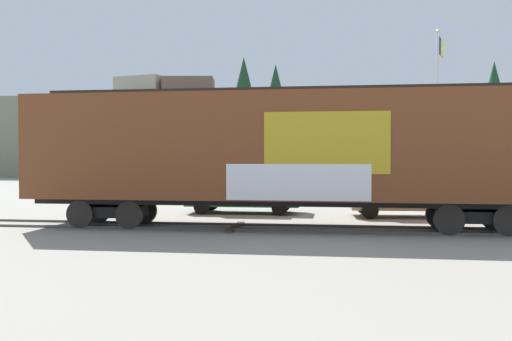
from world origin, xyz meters
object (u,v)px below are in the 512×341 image
parked_car_green (243,191)px  parked_car_tan (402,195)px  flagpole (439,91)px  freight_car (285,149)px

parked_car_green → parked_car_tan: bearing=-2.4°
flagpole → parked_car_green: flagpole is taller
flagpole → parked_car_green: 11.84m
parked_car_green → parked_car_tan: size_ratio=1.10×
freight_car → parked_car_green: freight_car is taller
flagpole → parked_car_tan: size_ratio=1.99×
freight_car → flagpole: bearing=61.1°
flagpole → parked_car_tan: flagpole is taller
parked_car_green → flagpole: bearing=36.8°
flagpole → parked_car_green: (-8.68, -6.48, -4.79)m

